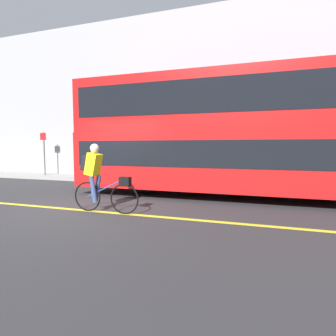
% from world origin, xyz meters
% --- Properties ---
extents(ground_plane, '(80.00, 80.00, 0.00)m').
position_xyz_m(ground_plane, '(0.00, 0.00, 0.00)').
color(ground_plane, '#2D2D30').
extents(road_center_line, '(50.00, 0.14, 0.01)m').
position_xyz_m(road_center_line, '(0.00, -0.18, 0.00)').
color(road_center_line, yellow).
rests_on(road_center_line, ground_plane).
extents(sidewalk_curb, '(60.00, 1.61, 0.15)m').
position_xyz_m(sidewalk_curb, '(0.00, 5.26, 0.07)').
color(sidewalk_curb, gray).
rests_on(sidewalk_curb, ground_plane).
extents(building_facade, '(60.00, 0.30, 7.81)m').
position_xyz_m(building_facade, '(0.00, 6.22, 3.90)').
color(building_facade, '#9E9EA3').
rests_on(building_facade, ground_plane).
extents(bus, '(11.29, 2.48, 3.83)m').
position_xyz_m(bus, '(4.16, 2.77, 2.12)').
color(bus, black).
rests_on(bus, ground_plane).
extents(cyclist_on_bike, '(1.77, 0.32, 1.70)m').
position_xyz_m(cyclist_on_bike, '(0.57, -0.21, 0.91)').
color(cyclist_on_bike, black).
rests_on(cyclist_on_bike, ground_plane).
extents(street_sign_post, '(0.36, 0.09, 2.22)m').
position_xyz_m(street_sign_post, '(-6.07, 5.17, 1.40)').
color(street_sign_post, '#59595B').
rests_on(street_sign_post, sidewalk_curb).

